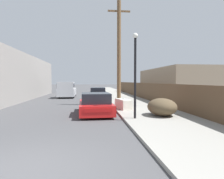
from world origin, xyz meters
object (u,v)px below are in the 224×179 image
at_px(parked_sports_car_red, 95,104).
at_px(car_parked_mid, 98,93).
at_px(brush_pile, 162,107).
at_px(pickup_truck, 67,90).
at_px(discarded_fridge, 123,104).
at_px(street_lamp, 135,69).
at_px(utility_pole, 119,52).

height_order(parked_sports_car_red, car_parked_mid, parked_sports_car_red).
height_order(car_parked_mid, brush_pile, car_parked_mid).
distance_m(car_parked_mid, pickup_truck, 4.55).
height_order(discarded_fridge, car_parked_mid, car_parked_mid).
bearing_deg(street_lamp, utility_pole, 89.47).
distance_m(utility_pole, street_lamp, 6.34).
height_order(pickup_truck, utility_pole, utility_pole).
distance_m(discarded_fridge, brush_pile, 3.31).
relative_size(car_parked_mid, utility_pole, 0.52).
height_order(car_parked_mid, street_lamp, street_lamp).
xyz_separation_m(utility_pole, brush_pile, (1.60, -5.47, -3.76)).
xyz_separation_m(car_parked_mid, street_lamp, (1.38, -12.37, 2.02)).
height_order(discarded_fridge, street_lamp, street_lamp).
bearing_deg(utility_pole, brush_pile, -73.73).
bearing_deg(utility_pole, discarded_fridge, -91.79).
distance_m(parked_sports_car_red, brush_pile, 3.93).
bearing_deg(utility_pole, street_lamp, -90.53).
height_order(utility_pole, brush_pile, utility_pole).
xyz_separation_m(pickup_truck, street_lamp, (5.09, -14.99, 1.69)).
bearing_deg(pickup_truck, brush_pile, 113.88).
bearing_deg(pickup_truck, discarded_fridge, 112.48).
relative_size(discarded_fridge, parked_sports_car_red, 0.40).
bearing_deg(brush_pile, car_parked_mid, 104.49).
relative_size(discarded_fridge, pickup_truck, 0.31).
height_order(car_parked_mid, utility_pole, utility_pole).
distance_m(discarded_fridge, street_lamp, 4.11).
xyz_separation_m(car_parked_mid, brush_pile, (3.03, -11.74, -0.02)).
distance_m(pickup_truck, utility_pole, 10.83).
height_order(discarded_fridge, brush_pile, brush_pile).
xyz_separation_m(street_lamp, brush_pile, (1.65, 0.63, -2.04)).
relative_size(parked_sports_car_red, brush_pile, 2.29).
distance_m(pickup_truck, brush_pile, 15.87).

